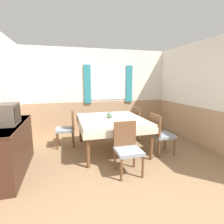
% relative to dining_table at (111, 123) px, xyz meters
% --- Properties ---
extents(wall_back, '(4.90, 0.10, 2.60)m').
position_rel_dining_table_xyz_m(wall_back, '(0.05, 1.74, 0.65)').
color(wall_back, white).
rests_on(wall_back, ground_plane).
extents(wall_right, '(0.05, 4.66, 2.60)m').
position_rel_dining_table_xyz_m(wall_right, '(2.31, -0.42, 0.64)').
color(wall_right, white).
rests_on(wall_right, ground_plane).
extents(dining_table, '(1.49, 1.69, 0.76)m').
position_rel_dining_table_xyz_m(dining_table, '(0.00, 0.00, 0.00)').
color(dining_table, beige).
rests_on(dining_table, ground_plane).
extents(chair_right_near, '(0.44, 0.44, 0.91)m').
position_rel_dining_table_xyz_m(chair_right_near, '(0.98, -0.52, -0.17)').
color(chair_right_near, brown).
rests_on(chair_right_near, ground_plane).
extents(chair_left_far, '(0.44, 0.44, 0.91)m').
position_rel_dining_table_xyz_m(chair_left_far, '(-0.98, 0.52, -0.17)').
color(chair_left_far, brown).
rests_on(chair_left_far, ground_plane).
extents(chair_right_far, '(0.44, 0.44, 0.91)m').
position_rel_dining_table_xyz_m(chair_right_far, '(0.98, 0.52, -0.17)').
color(chair_right_far, brown).
rests_on(chair_right_far, ground_plane).
extents(chair_head_near, '(0.44, 0.44, 0.91)m').
position_rel_dining_table_xyz_m(chair_head_near, '(0.00, -1.08, -0.17)').
color(chair_head_near, brown).
rests_on(chair_head_near, ground_plane).
extents(sideboard, '(0.46, 1.57, 0.89)m').
position_rel_dining_table_xyz_m(sideboard, '(-1.97, -0.57, -0.20)').
color(sideboard, '#3D2319').
rests_on(sideboard, ground_plane).
extents(tv, '(0.29, 0.48, 0.36)m').
position_rel_dining_table_xyz_m(tv, '(-1.95, -0.61, 0.41)').
color(tv, '#51473D').
rests_on(tv, sideboard).
extents(vase, '(0.14, 0.14, 0.14)m').
position_rel_dining_table_xyz_m(vase, '(-0.02, 0.04, 0.17)').
color(vase, slate).
rests_on(vase, dining_table).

